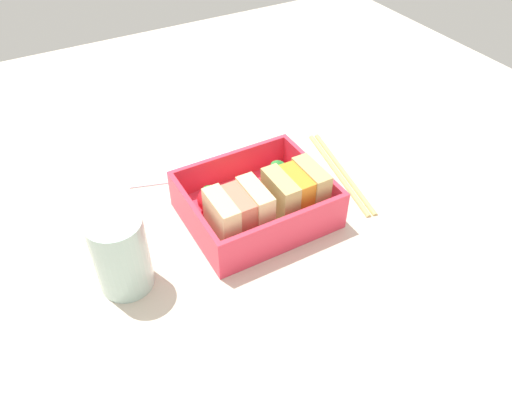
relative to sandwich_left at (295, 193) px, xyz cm
name	(u,v)px	position (x,y,z in cm)	size (l,w,h in cm)	color
ground_plane	(256,221)	(3.73, -2.76, -5.17)	(120.00, 120.00, 2.00)	beige
bento_tray	(256,212)	(3.73, -2.76, -3.57)	(16.74, 14.08, 1.20)	#E8354F
bento_rim	(256,196)	(3.73, -2.76, -0.96)	(16.74, 14.08, 4.01)	#E8354F
sandwich_left	(295,193)	(0.00, 0.00, 0.00)	(6.30, 5.53, 5.93)	tan
sandwich_center_left	(239,214)	(7.47, 0.00, 0.00)	(6.30, 5.53, 5.93)	beige
strawberry_left	(277,173)	(-1.11, -5.84, -1.40)	(2.89, 2.89, 3.49)	red
carrot_stick_far_left	(247,189)	(3.45, -5.69, -2.20)	(1.54, 1.54, 3.97)	orange
strawberry_far_left	(210,199)	(8.65, -5.19, -1.29)	(3.12, 3.12, 3.72)	red
chopstick_pair	(341,171)	(-10.46, -4.59, -3.82)	(5.07, 18.26, 0.70)	tan
drinking_glass	(121,254)	(20.89, -0.25, 0.33)	(5.67, 5.67, 8.99)	silver
folded_napkin	(180,157)	(7.31, -18.28, -3.97)	(14.38, 10.60, 0.40)	silver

